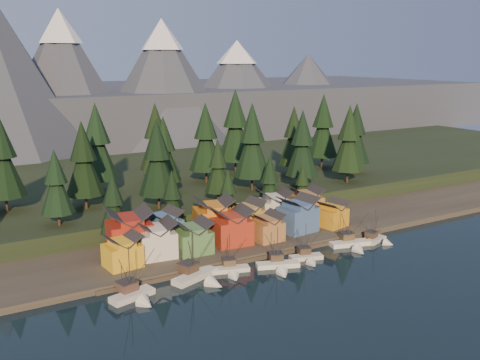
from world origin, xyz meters
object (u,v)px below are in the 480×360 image
boat_4 (308,253)px  boat_0 (135,289)px  boat_5 (352,240)px  boat_6 (379,235)px  house_back_0 (129,230)px  house_front_1 (156,238)px  house_back_1 (163,226)px  boat_2 (231,266)px  boat_1 (199,271)px  boat_3 (279,261)px  house_front_0 (122,250)px

boat_4 → boat_0: bearing=-165.2°
boat_0 → boat_5: boat_0 is taller
boat_6 → house_back_0: house_back_0 is taller
house_front_1 → boat_4: bearing=-22.4°
boat_0 → boat_5: size_ratio=1.05×
house_back_1 → boat_4: bearing=-49.9°
boat_2 → boat_0: bearing=-158.3°
boat_1 → boat_2: (8.12, 0.06, -0.49)m
boat_0 → boat_2: 23.74m
boat_0 → house_back_1: size_ratio=1.37×
boat_5 → house_back_1: house_back_1 is taller
boat_2 → house_back_0: size_ratio=0.90×
boat_1 → house_back_1: 22.72m
boat_0 → boat_5: bearing=-13.3°
boat_3 → house_front_0: boat_3 is taller
boat_3 → boat_6: boat_3 is taller
boat_6 → house_front_0: (-65.24, 14.07, 3.53)m
boat_4 → boat_6: bearing=17.5°
boat_3 → house_front_0: size_ratio=1.32×
boat_0 → boat_2: bearing=-9.2°
boat_0 → boat_6: 67.61m
boat_0 → house_front_0: (2.37, 15.00, 3.05)m
boat_6 → house_back_1: size_ratio=1.08×
house_back_1 → boat_1: bearing=-99.5°
boat_1 → house_back_1: (0.79, 22.37, 3.87)m
house_front_1 → house_back_0: bearing=137.0°
boat_0 → boat_4: boat_0 is taller
boat_0 → boat_4: size_ratio=1.23×
house_front_0 → house_back_1: bearing=28.3°
boat_0 → house_back_0: size_ratio=1.12×
boat_6 → boat_0: bearing=163.3°
boat_2 → house_back_0: 26.93m
boat_0 → boat_6: (67.60, 0.92, -0.48)m
boat_3 → house_back_0: bearing=160.1°
boat_0 → house_back_0: (6.62, 22.50, 4.79)m
boat_0 → house_front_1: (11.36, 17.08, 3.71)m
boat_0 → house_back_0: 23.94m
boat_3 → house_back_0: 36.84m
boat_4 → house_back_0: size_ratio=0.91×
house_back_1 → boat_6: bearing=-32.3°
boat_2 → boat_3: 11.37m
boat_3 → house_front_1: size_ratio=1.18×
boat_2 → boat_4: size_ratio=0.99×
boat_0 → boat_1: 15.66m
boat_1 → boat_3: boat_1 is taller
boat_4 → boat_3: bearing=-159.5°
boat_2 → house_front_0: 25.00m
boat_1 → house_front_1: boat_1 is taller
boat_1 → boat_2: size_ratio=1.27×
boat_2 → house_front_1: size_ratio=1.06×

